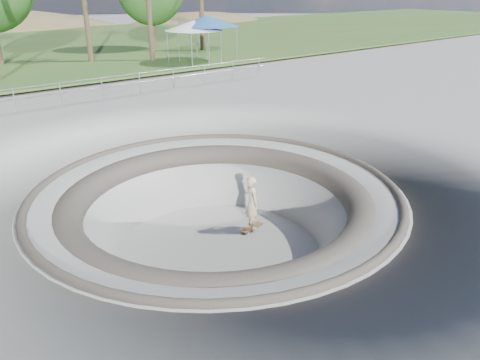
% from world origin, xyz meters
% --- Properties ---
extents(ground, '(180.00, 180.00, 0.00)m').
position_xyz_m(ground, '(0.00, 0.00, 0.00)').
color(ground, gray).
rests_on(ground, ground).
extents(skate_bowl, '(14.00, 14.00, 4.10)m').
position_xyz_m(skate_bowl, '(0.00, 0.00, -1.83)').
color(skate_bowl, gray).
rests_on(skate_bowl, ground).
extents(safety_railing, '(25.00, 0.06, 1.03)m').
position_xyz_m(safety_railing, '(0.00, 12.00, 0.69)').
color(safety_railing, '#94979D').
rests_on(safety_railing, ground).
extents(skateboard, '(0.89, 0.39, 0.09)m').
position_xyz_m(skateboard, '(1.59, 0.31, -1.83)').
color(skateboard, olive).
rests_on(skateboard, ground).
extents(skater, '(0.59, 0.72, 1.71)m').
position_xyz_m(skater, '(1.59, 0.31, -0.95)').
color(skater, '#D4BE89').
rests_on(skater, skateboard).
extents(canopy_white, '(5.47, 5.47, 2.78)m').
position_xyz_m(canopy_white, '(11.38, 18.04, 2.71)').
color(canopy_white, '#94979D').
rests_on(canopy_white, ground).
extents(canopy_blue, '(5.96, 5.96, 3.07)m').
position_xyz_m(canopy_blue, '(12.49, 18.00, 2.97)').
color(canopy_blue, '#94979D').
rests_on(canopy_blue, ground).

